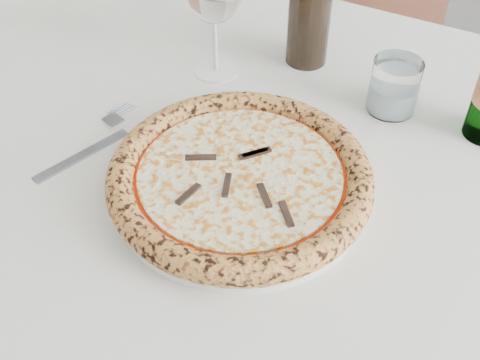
{
  "coord_description": "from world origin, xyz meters",
  "views": [
    {
      "loc": [
        0.02,
        -0.48,
        1.3
      ],
      "look_at": [
        -0.18,
        0.03,
        0.78
      ],
      "focal_mm": 45.0,
      "sensor_mm": 36.0,
      "label": 1
    }
  ],
  "objects_px": {
    "dining_table": "(264,187)",
    "pizza": "(240,176)",
    "chair_far": "(363,36)",
    "tumbler": "(394,89)",
    "plate": "(240,186)"
  },
  "relations": [
    {
      "from": "chair_far",
      "to": "tumbler",
      "type": "relative_size",
      "value": 11.55
    },
    {
      "from": "chair_far",
      "to": "tumbler",
      "type": "distance_m",
      "value": 0.65
    },
    {
      "from": "pizza",
      "to": "tumbler",
      "type": "bearing_deg",
      "value": 59.27
    },
    {
      "from": "dining_table",
      "to": "chair_far",
      "type": "bearing_deg",
      "value": 89.46
    },
    {
      "from": "plate",
      "to": "pizza",
      "type": "relative_size",
      "value": 0.96
    },
    {
      "from": "dining_table",
      "to": "pizza",
      "type": "xyz_separation_m",
      "value": [
        -0.0,
        -0.1,
        0.11
      ]
    },
    {
      "from": "plate",
      "to": "pizza",
      "type": "distance_m",
      "value": 0.02
    },
    {
      "from": "dining_table",
      "to": "chair_far",
      "type": "distance_m",
      "value": 0.74
    },
    {
      "from": "dining_table",
      "to": "pizza",
      "type": "bearing_deg",
      "value": -90.0
    },
    {
      "from": "pizza",
      "to": "plate",
      "type": "bearing_deg",
      "value": 16.22
    },
    {
      "from": "dining_table",
      "to": "pizza",
      "type": "height_order",
      "value": "pizza"
    },
    {
      "from": "dining_table",
      "to": "pizza",
      "type": "distance_m",
      "value": 0.15
    },
    {
      "from": "pizza",
      "to": "tumbler",
      "type": "xyz_separation_m",
      "value": [
        0.15,
        0.25,
        0.01
      ]
    },
    {
      "from": "chair_far",
      "to": "pizza",
      "type": "relative_size",
      "value": 2.76
    },
    {
      "from": "dining_table",
      "to": "plate",
      "type": "height_order",
      "value": "plate"
    }
  ]
}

